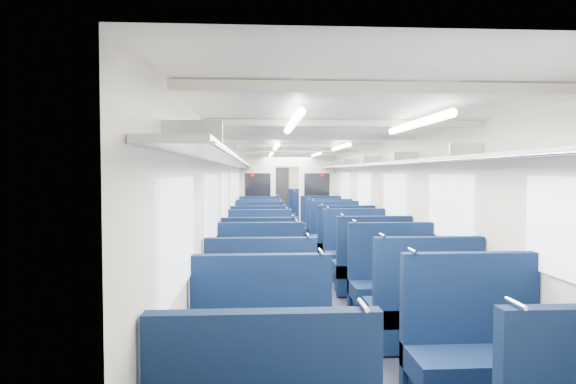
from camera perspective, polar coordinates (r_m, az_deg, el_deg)
The scene contains 39 objects.
floor at distance 10.92m, azimuth 1.04°, elevation -7.30°, with size 2.80×18.00×0.01m, color black.
ceiling at distance 10.78m, azimuth 1.05°, elevation 5.11°, with size 2.80×18.00×0.01m, color white.
wall_left at distance 10.77m, azimuth -6.40°, elevation -1.15°, with size 0.02×18.00×2.35m, color beige.
dado_left at distance 10.85m, azimuth -6.30°, elevation -5.51°, with size 0.03×17.90×0.70m, color #111D39.
wall_right at distance 10.99m, azimuth 8.35°, elevation -1.10°, with size 0.02×18.00×2.35m, color beige.
dado_right at distance 11.06m, azimuth 8.25°, elevation -5.37°, with size 0.03×17.90×0.70m, color #111D39.
wall_far at distance 19.76m, azimuth -1.01°, elevation 0.45°, with size 2.80×0.02×2.35m, color beige.
luggage_rack_left at distance 10.74m, azimuth -5.42°, elevation 3.10°, with size 0.36×17.40×0.18m.
luggage_rack_right at distance 10.93m, azimuth 7.41°, elevation 3.08°, with size 0.36×17.40×0.18m.
windows at distance 10.32m, azimuth 1.25°, elevation 0.07°, with size 2.78×15.60×0.75m.
ceiling_fittings at distance 10.52m, azimuth 1.16°, elevation 4.85°, with size 2.70×16.06×0.11m.
end_door at distance 19.71m, azimuth -1.00°, elevation -0.06°, with size 0.75×0.06×2.00m, color black.
bulkhead at distance 14.36m, azimuth -0.08°, elevation -0.04°, with size 2.80×0.10×2.35m.
seat_2 at distance 3.89m, azimuth -3.11°, elevation -19.63°, with size 1.10×0.61×1.22m.
seat_3 at distance 4.22m, azimuth 21.30°, elevation -17.96°, with size 1.10×0.61×1.22m.
seat_4 at distance 5.08m, azimuth -3.21°, elevation -14.28°, with size 1.10×0.61×1.22m.
seat_5 at distance 5.32m, azimuth 15.54°, elevation -13.62°, with size 1.10×0.61×1.22m.
seat_6 at distance 6.18m, azimuth -3.26°, elevation -11.27°, with size 1.10×0.61×1.22m.
seat_7 at distance 6.30m, azimuth 12.33°, elevation -11.06°, with size 1.10×0.61×1.22m.
seat_8 at distance 7.14m, azimuth -3.29°, elevation -9.41°, with size 1.10×0.61×1.22m.
seat_9 at distance 7.44m, azimuth 9.76°, elevation -8.96°, with size 1.10×0.61×1.22m.
seat_10 at distance 8.25m, azimuth -3.32°, elevation -7.81°, with size 1.10×0.61×1.22m.
seat_11 at distance 8.53m, azimuth 8.00°, elevation -7.48°, with size 1.10×0.61×1.22m.
seat_12 at distance 9.41m, azimuth -3.34°, elevation -6.54°, with size 1.10×0.61×1.22m.
seat_13 at distance 9.63m, azimuth 6.65°, elevation -6.35°, with size 1.10×0.61×1.22m.
seat_14 at distance 10.64m, azimuth -3.35°, elevation -5.51°, with size 1.10×0.61×1.22m.
seat_15 at distance 10.72m, azimuth 5.59°, elevation -5.45°, with size 1.10×0.61×1.22m.
seat_16 at distance 11.69m, azimuth -3.37°, elevation -4.80°, with size 1.10×0.61×1.22m.
seat_17 at distance 11.82m, azimuth 4.74°, elevation -4.72°, with size 1.10×0.61×1.22m.
seat_18 at distance 12.78m, azimuth -3.38°, elevation -4.18°, with size 1.10×0.61×1.22m.
seat_19 at distance 13.01m, azimuth 3.97°, elevation -4.07°, with size 1.10×0.61×1.22m.
seat_20 at distance 14.89m, azimuth -3.39°, elevation -3.26°, with size 1.10×0.61×1.22m.
seat_21 at distance 15.01m, azimuth 2.97°, elevation -3.21°, with size 1.10×0.61×1.22m.
seat_22 at distance 16.14m, azimuth -3.40°, elevation -2.82°, with size 1.10×0.61×1.22m.
seat_23 at distance 16.12m, azimuth 2.52°, elevation -2.82°, with size 1.10×0.61×1.22m.
seat_24 at distance 17.20m, azimuth -3.40°, elevation -2.50°, with size 1.10×0.61×1.22m.
seat_25 at distance 17.28m, azimuth 2.11°, elevation -2.47°, with size 1.10×0.61×1.22m.
seat_26 at distance 18.43m, azimuth -3.41°, elevation -2.18°, with size 1.10×0.61×1.22m.
seat_27 at distance 18.53m, azimuth 1.74°, elevation -2.15°, with size 1.10×0.61×1.22m.
Camera 1 is at (-0.85, -10.73, 1.83)m, focal length 30.25 mm.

